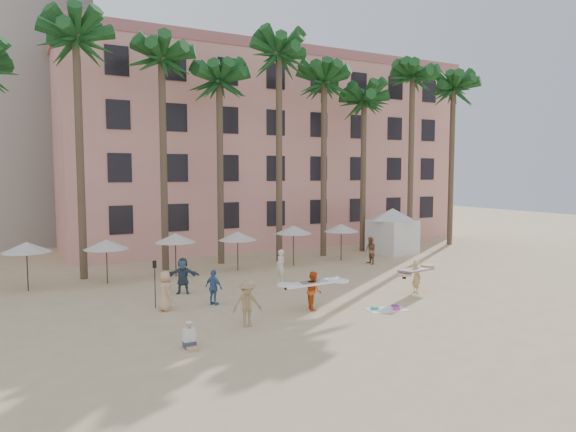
% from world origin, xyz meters
% --- Properties ---
extents(ground, '(120.00, 120.00, 0.00)m').
position_xyz_m(ground, '(0.00, 0.00, 0.00)').
color(ground, '#D1B789').
rests_on(ground, ground).
extents(pink_hotel, '(35.00, 14.00, 16.00)m').
position_xyz_m(pink_hotel, '(7.00, 26.00, 8.00)').
color(pink_hotel, '#F8A496').
rests_on(pink_hotel, ground).
extents(palm_row, '(44.40, 5.40, 16.30)m').
position_xyz_m(palm_row, '(0.51, 15.00, 12.97)').
color(palm_row, brown).
rests_on(palm_row, ground).
extents(umbrella_row, '(22.50, 2.70, 2.73)m').
position_xyz_m(umbrella_row, '(-3.00, 12.50, 2.33)').
color(umbrella_row, '#332B23').
rests_on(umbrella_row, ground).
extents(cabana, '(5.12, 5.12, 3.50)m').
position_xyz_m(cabana, '(12.41, 13.53, 2.07)').
color(cabana, silver).
rests_on(cabana, ground).
extents(beach_towel, '(1.97, 1.35, 0.14)m').
position_xyz_m(beach_towel, '(1.45, 0.60, 0.03)').
color(beach_towel, white).
rests_on(beach_towel, ground).
extents(carrier_yellow, '(3.11, 1.99, 1.75)m').
position_xyz_m(carrier_yellow, '(4.87, 2.45, 0.99)').
color(carrier_yellow, '#D6B278').
rests_on(carrier_yellow, ground).
extents(carrier_white, '(2.80, 1.23, 1.76)m').
position_xyz_m(carrier_white, '(-1.51, 2.25, 0.94)').
color(carrier_white, '#DB5017').
rests_on(carrier_white, ground).
extents(beachgoers, '(16.27, 10.12, 1.91)m').
position_xyz_m(beachgoers, '(-2.98, 6.20, 0.93)').
color(beachgoers, '#A47F57').
rests_on(beachgoers, ground).
extents(paddle, '(0.18, 0.04, 2.23)m').
position_xyz_m(paddle, '(-7.87, 5.90, 1.41)').
color(paddle, black).
rests_on(paddle, ground).
extents(seated_man, '(0.41, 0.72, 0.93)m').
position_xyz_m(seated_man, '(-8.11, -0.14, 0.32)').
color(seated_man, '#3F3F4C').
rests_on(seated_man, ground).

